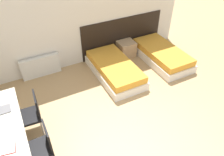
{
  "coord_description": "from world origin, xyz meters",
  "views": [
    {
      "loc": [
        -1.74,
        -1.33,
        3.58
      ],
      "look_at": [
        0.0,
        2.05,
        0.55
      ],
      "focal_mm": 35.0,
      "sensor_mm": 36.0,
      "label": 1
    }
  ],
  "objects_px": {
    "chair_near_laptop": "(31,113)",
    "chair_near_notebook": "(41,146)",
    "nightstand": "(126,49)",
    "bed_near_window": "(115,69)",
    "bed_near_door": "(162,55)"
  },
  "relations": [
    {
      "from": "bed_near_window",
      "to": "bed_near_door",
      "type": "distance_m",
      "value": 1.53
    },
    {
      "from": "nightstand",
      "to": "chair_near_notebook",
      "type": "relative_size",
      "value": 0.56
    },
    {
      "from": "chair_near_laptop",
      "to": "chair_near_notebook",
      "type": "xyz_separation_m",
      "value": [
        0.0,
        -0.81,
        0.0
      ]
    },
    {
      "from": "bed_near_window",
      "to": "nightstand",
      "type": "bearing_deg",
      "value": 43.08
    },
    {
      "from": "nightstand",
      "to": "bed_near_window",
      "type": "bearing_deg",
      "value": -136.92
    },
    {
      "from": "bed_near_window",
      "to": "bed_near_door",
      "type": "height_order",
      "value": "same"
    },
    {
      "from": "nightstand",
      "to": "bed_near_door",
      "type": "bearing_deg",
      "value": -43.08
    },
    {
      "from": "chair_near_notebook",
      "to": "bed_near_window",
      "type": "bearing_deg",
      "value": 36.05
    },
    {
      "from": "nightstand",
      "to": "chair_near_notebook",
      "type": "height_order",
      "value": "chair_near_notebook"
    },
    {
      "from": "bed_near_door",
      "to": "chair_near_notebook",
      "type": "height_order",
      "value": "chair_near_notebook"
    },
    {
      "from": "chair_near_laptop",
      "to": "nightstand",
      "type": "bearing_deg",
      "value": 31.64
    },
    {
      "from": "nightstand",
      "to": "chair_near_laptop",
      "type": "relative_size",
      "value": 0.56
    },
    {
      "from": "bed_near_window",
      "to": "chair_near_notebook",
      "type": "height_order",
      "value": "chair_near_notebook"
    },
    {
      "from": "chair_near_laptop",
      "to": "chair_near_notebook",
      "type": "distance_m",
      "value": 0.81
    },
    {
      "from": "chair_near_laptop",
      "to": "bed_near_door",
      "type": "bearing_deg",
      "value": 16.86
    }
  ]
}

